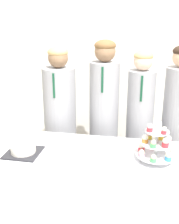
% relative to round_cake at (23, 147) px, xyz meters
% --- Properties ---
extents(wall_back, '(9.00, 0.06, 2.70)m').
position_rel_round_cake_xyz_m(wall_back, '(0.60, 1.29, 0.56)').
color(wall_back, silver).
rests_on(wall_back, ground_plane).
extents(table, '(1.74, 0.69, 0.73)m').
position_rel_round_cake_xyz_m(table, '(0.60, 0.08, -0.42)').
color(table, white).
rests_on(table, ground_plane).
extents(round_cake, '(0.25, 0.25, 0.11)m').
position_rel_round_cake_xyz_m(round_cake, '(0.00, 0.00, 0.00)').
color(round_cake, '#232328').
rests_on(round_cake, table).
extents(cake_knife, '(0.25, 0.03, 0.01)m').
position_rel_round_cake_xyz_m(cake_knife, '(-0.03, -0.15, -0.05)').
color(cake_knife, silver).
rests_on(cake_knife, table).
extents(cupcake_stand, '(0.27, 0.27, 0.28)m').
position_rel_round_cake_xyz_m(cupcake_stand, '(0.96, 0.07, 0.07)').
color(cupcake_stand, silver).
rests_on(cupcake_stand, table).
extents(student_0, '(0.31, 0.31, 1.45)m').
position_rel_round_cake_xyz_m(student_0, '(0.08, 0.69, -0.11)').
color(student_0, '#939399').
rests_on(student_0, ground_plane).
extents(student_1, '(0.27, 0.27, 1.51)m').
position_rel_round_cake_xyz_m(student_1, '(0.50, 0.69, -0.06)').
color(student_1, '#939399').
rests_on(student_1, ground_plane).
extents(student_2, '(0.24, 0.25, 1.43)m').
position_rel_round_cake_xyz_m(student_2, '(0.83, 0.69, -0.10)').
color(student_2, '#939399').
rests_on(student_2, ground_plane).
extents(student_3, '(0.26, 0.26, 1.48)m').
position_rel_round_cake_xyz_m(student_3, '(1.16, 0.69, -0.07)').
color(student_3, '#939399').
rests_on(student_3, ground_plane).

